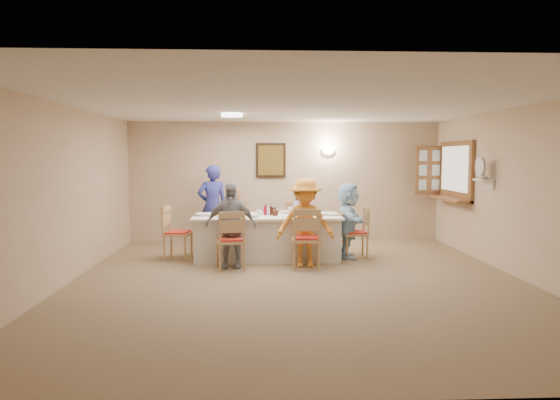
{
  "coord_description": "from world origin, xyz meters",
  "views": [
    {
      "loc": [
        -0.58,
        -6.96,
        1.78
      ],
      "look_at": [
        -0.2,
        1.4,
        1.05
      ],
      "focal_mm": 32.0,
      "sensor_mm": 36.0,
      "label": 1
    }
  ],
  "objects_px": {
    "chair_left_end": "(178,232)",
    "diner_front_right": "(305,223)",
    "diner_back_right": "(298,216)",
    "chair_front_right": "(306,238)",
    "caregiver": "(212,206)",
    "diner_right_end": "(348,220)",
    "serving_hatch": "(456,171)",
    "chair_back_left": "(235,226)",
    "chair_front_left": "(230,240)",
    "dining_table": "(267,237)",
    "diner_front_left": "(231,225)",
    "condiment_ketchup": "(265,209)",
    "chair_back_right": "(298,226)",
    "chair_right_end": "(355,232)",
    "desk_fan": "(482,171)",
    "diner_back_left": "(234,220)"
  },
  "relations": [
    {
      "from": "chair_back_left",
      "to": "diner_right_end",
      "type": "distance_m",
      "value": 2.18
    },
    {
      "from": "chair_front_right",
      "to": "diner_front_right",
      "type": "height_order",
      "value": "diner_front_right"
    },
    {
      "from": "diner_front_right",
      "to": "diner_right_end",
      "type": "relative_size",
      "value": 1.08
    },
    {
      "from": "serving_hatch",
      "to": "chair_left_end",
      "type": "bearing_deg",
      "value": -171.9
    },
    {
      "from": "caregiver",
      "to": "condiment_ketchup",
      "type": "height_order",
      "value": "caregiver"
    },
    {
      "from": "chair_back_left",
      "to": "diner_right_end",
      "type": "relative_size",
      "value": 0.69
    },
    {
      "from": "caregiver",
      "to": "diner_right_end",
      "type": "bearing_deg",
      "value": 138.77
    },
    {
      "from": "chair_back_right",
      "to": "chair_front_right",
      "type": "bearing_deg",
      "value": -98.06
    },
    {
      "from": "chair_left_end",
      "to": "diner_front_right",
      "type": "bearing_deg",
      "value": -98.31
    },
    {
      "from": "diner_front_right",
      "to": "diner_front_left",
      "type": "bearing_deg",
      "value": -178.78
    },
    {
      "from": "condiment_ketchup",
      "to": "chair_left_end",
      "type": "bearing_deg",
      "value": -178.29
    },
    {
      "from": "desk_fan",
      "to": "diner_back_right",
      "type": "distance_m",
      "value": 3.31
    },
    {
      "from": "serving_hatch",
      "to": "chair_front_left",
      "type": "relative_size",
      "value": 1.59
    },
    {
      "from": "diner_front_left",
      "to": "caregiver",
      "type": "height_order",
      "value": "caregiver"
    },
    {
      "from": "chair_back_right",
      "to": "diner_back_right",
      "type": "distance_m",
      "value": 0.23
    },
    {
      "from": "chair_front_right",
      "to": "chair_left_end",
      "type": "distance_m",
      "value": 2.29
    },
    {
      "from": "chair_front_left",
      "to": "diner_front_left",
      "type": "height_order",
      "value": "diner_front_left"
    },
    {
      "from": "chair_back_left",
      "to": "chair_front_right",
      "type": "distance_m",
      "value": 2.0
    },
    {
      "from": "desk_fan",
      "to": "diner_right_end",
      "type": "relative_size",
      "value": 0.23
    },
    {
      "from": "chair_back_right",
      "to": "diner_back_right",
      "type": "xyz_separation_m",
      "value": [
        0.0,
        -0.12,
        0.19
      ]
    },
    {
      "from": "diner_back_left",
      "to": "desk_fan",
      "type": "bearing_deg",
      "value": 168.81
    },
    {
      "from": "serving_hatch",
      "to": "chair_back_left",
      "type": "height_order",
      "value": "serving_hatch"
    },
    {
      "from": "chair_back_left",
      "to": "diner_front_left",
      "type": "relative_size",
      "value": 0.66
    },
    {
      "from": "chair_back_left",
      "to": "caregiver",
      "type": "relative_size",
      "value": 0.56
    },
    {
      "from": "serving_hatch",
      "to": "caregiver",
      "type": "height_order",
      "value": "serving_hatch"
    },
    {
      "from": "chair_right_end",
      "to": "condiment_ketchup",
      "type": "bearing_deg",
      "value": -92.65
    },
    {
      "from": "chair_front_right",
      "to": "diner_back_right",
      "type": "height_order",
      "value": "diner_back_right"
    },
    {
      "from": "diner_back_right",
      "to": "caregiver",
      "type": "height_order",
      "value": "caregiver"
    },
    {
      "from": "chair_back_right",
      "to": "chair_front_left",
      "type": "xyz_separation_m",
      "value": [
        -1.2,
        -1.6,
        0.01
      ]
    },
    {
      "from": "chair_front_right",
      "to": "caregiver",
      "type": "height_order",
      "value": "caregiver"
    },
    {
      "from": "dining_table",
      "to": "chair_left_end",
      "type": "xyz_separation_m",
      "value": [
        -1.55,
        0.0,
        0.09
      ]
    },
    {
      "from": "chair_front_left",
      "to": "chair_front_right",
      "type": "relative_size",
      "value": 0.96
    },
    {
      "from": "chair_front_left",
      "to": "chair_front_right",
      "type": "xyz_separation_m",
      "value": [
        1.2,
        0.0,
        0.02
      ]
    },
    {
      "from": "chair_left_end",
      "to": "chair_right_end",
      "type": "xyz_separation_m",
      "value": [
        3.1,
        0.0,
        -0.02
      ]
    },
    {
      "from": "serving_hatch",
      "to": "diner_right_end",
      "type": "height_order",
      "value": "serving_hatch"
    },
    {
      "from": "chair_left_end",
      "to": "condiment_ketchup",
      "type": "bearing_deg",
      "value": -79.05
    },
    {
      "from": "chair_left_end",
      "to": "diner_right_end",
      "type": "relative_size",
      "value": 0.71
    },
    {
      "from": "serving_hatch",
      "to": "chair_back_right",
      "type": "distance_m",
      "value": 3.2
    },
    {
      "from": "serving_hatch",
      "to": "diner_front_left",
      "type": "distance_m",
      "value": 4.53
    },
    {
      "from": "dining_table",
      "to": "chair_front_left",
      "type": "relative_size",
      "value": 2.7
    },
    {
      "from": "desk_fan",
      "to": "diner_right_end",
      "type": "distance_m",
      "value": 2.35
    },
    {
      "from": "condiment_ketchup",
      "to": "chair_back_left",
      "type": "bearing_deg",
      "value": 127.09
    },
    {
      "from": "diner_back_right",
      "to": "diner_right_end",
      "type": "relative_size",
      "value": 0.99
    },
    {
      "from": "serving_hatch",
      "to": "chair_back_left",
      "type": "relative_size",
      "value": 1.64
    },
    {
      "from": "serving_hatch",
      "to": "diner_front_left",
      "type": "height_order",
      "value": "serving_hatch"
    },
    {
      "from": "diner_back_right",
      "to": "chair_front_right",
      "type": "bearing_deg",
      "value": 82.3
    },
    {
      "from": "chair_front_left",
      "to": "chair_front_right",
      "type": "distance_m",
      "value": 1.2
    },
    {
      "from": "diner_back_right",
      "to": "condiment_ketchup",
      "type": "relative_size",
      "value": 6.36
    },
    {
      "from": "chair_right_end",
      "to": "serving_hatch",
      "type": "bearing_deg",
      "value": 108.56
    },
    {
      "from": "chair_right_end",
      "to": "caregiver",
      "type": "bearing_deg",
      "value": -114.87
    }
  ]
}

